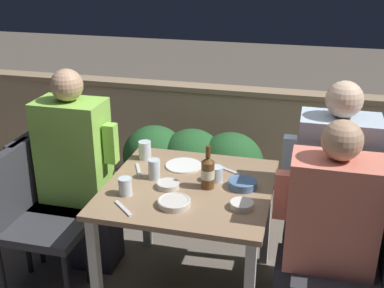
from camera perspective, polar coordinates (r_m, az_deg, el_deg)
name	(u,v)px	position (r m, az deg, el deg)	size (l,w,h in m)	color
parapet_wall	(234,134)	(4.19, 5.05, 1.15)	(9.00, 0.18, 0.84)	tan
dining_table	(189,200)	(2.71, -0.35, -6.69)	(0.91, 0.90, 0.72)	#937556
planter_hedge	(192,170)	(3.60, -0.04, -3.10)	(1.06, 0.47, 0.71)	brown
chair_left_near	(30,208)	(2.96, -18.61, -7.24)	(0.48, 0.47, 0.88)	#333338
chair_left_far	(53,185)	(3.19, -16.17, -4.65)	(0.48, 0.47, 0.88)	#333338
person_green_blouse	(80,172)	(3.05, -13.10, -3.22)	(0.49, 0.26, 1.30)	#282833
chair_right_near	(364,256)	(2.56, 19.68, -12.42)	(0.48, 0.47, 0.88)	#333338
person_coral_top	(322,237)	(2.50, 15.19, -10.58)	(0.50, 0.26, 1.23)	#282833
chair_right_far	(361,222)	(2.84, 19.42, -8.68)	(0.48, 0.47, 0.88)	#333338
person_blue_shirt	(326,197)	(2.76, 15.60, -6.05)	(0.49, 0.26, 1.33)	#282833
beer_bottle	(208,172)	(2.60, 1.88, -3.33)	(0.07, 0.07, 0.25)	brown
plate_0	(184,165)	(2.88, -1.00, -2.56)	(0.22, 0.22, 0.01)	white
bowl_0	(242,205)	(2.45, 5.92, -7.16)	(0.12, 0.12, 0.04)	silver
bowl_1	(168,185)	(2.64, -2.85, -4.82)	(0.12, 0.12, 0.03)	beige
bowl_2	(174,202)	(2.46, -2.14, -6.91)	(0.17, 0.17, 0.03)	beige
bowl_3	(243,183)	(2.65, 6.01, -4.67)	(0.16, 0.16, 0.04)	#4C709E
glass_cup_0	(145,150)	(2.98, -5.61, -0.74)	(0.08, 0.08, 0.11)	silver
glass_cup_1	(216,174)	(2.70, 2.88, -3.57)	(0.08, 0.08, 0.09)	silver
glass_cup_2	(125,186)	(2.57, -7.91, -5.01)	(0.07, 0.07, 0.10)	silver
glass_cup_3	(154,169)	(2.73, -4.51, -2.98)	(0.07, 0.07, 0.11)	silver
fork_0	(228,170)	(2.84, 4.24, -3.08)	(0.16, 0.10, 0.01)	silver
fork_1	(139,170)	(2.85, -6.35, -3.06)	(0.09, 0.16, 0.01)	silver
fork_2	(123,208)	(2.46, -8.14, -7.55)	(0.14, 0.13, 0.01)	silver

